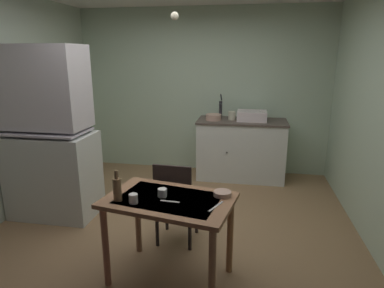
{
  "coord_description": "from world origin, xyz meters",
  "views": [
    {
      "loc": [
        0.78,
        -3.24,
        1.9
      ],
      "look_at": [
        0.2,
        0.06,
        0.99
      ],
      "focal_mm": 30.89,
      "sensor_mm": 36.0,
      "label": 1
    }
  ],
  "objects_px": {
    "mixing_bowl_counter": "(214,117)",
    "serving_bowl_wide": "(222,194)",
    "dining_table": "(169,211)",
    "glass_bottle": "(117,188)",
    "hutch_cabinet": "(50,140)",
    "sink_basin": "(252,116)",
    "mug_dark": "(162,193)",
    "hand_pump": "(221,108)",
    "chair_far_side": "(176,201)"
  },
  "relations": [
    {
      "from": "chair_far_side",
      "to": "glass_bottle",
      "type": "distance_m",
      "value": 0.84
    },
    {
      "from": "mug_dark",
      "to": "glass_bottle",
      "type": "relative_size",
      "value": 0.29
    },
    {
      "from": "hutch_cabinet",
      "to": "sink_basin",
      "type": "xyz_separation_m",
      "value": [
        2.32,
        1.64,
        0.06
      ]
    },
    {
      "from": "dining_table",
      "to": "glass_bottle",
      "type": "height_order",
      "value": "glass_bottle"
    },
    {
      "from": "serving_bowl_wide",
      "to": "glass_bottle",
      "type": "height_order",
      "value": "glass_bottle"
    },
    {
      "from": "hand_pump",
      "to": "glass_bottle",
      "type": "height_order",
      "value": "hand_pump"
    },
    {
      "from": "mixing_bowl_counter",
      "to": "dining_table",
      "type": "bearing_deg",
      "value": -91.8
    },
    {
      "from": "mixing_bowl_counter",
      "to": "serving_bowl_wide",
      "type": "distance_m",
      "value": 2.45
    },
    {
      "from": "serving_bowl_wide",
      "to": "glass_bottle",
      "type": "bearing_deg",
      "value": -164.13
    },
    {
      "from": "sink_basin",
      "to": "dining_table",
      "type": "xyz_separation_m",
      "value": [
        -0.66,
        -2.6,
        -0.37
      ]
    },
    {
      "from": "sink_basin",
      "to": "mug_dark",
      "type": "height_order",
      "value": "sink_basin"
    },
    {
      "from": "sink_basin",
      "to": "glass_bottle",
      "type": "distance_m",
      "value": 2.91
    },
    {
      "from": "hand_pump",
      "to": "serving_bowl_wide",
      "type": "height_order",
      "value": "hand_pump"
    },
    {
      "from": "chair_far_side",
      "to": "glass_bottle",
      "type": "xyz_separation_m",
      "value": [
        -0.32,
        -0.67,
        0.39
      ]
    },
    {
      "from": "chair_far_side",
      "to": "serving_bowl_wide",
      "type": "xyz_separation_m",
      "value": [
        0.5,
        -0.44,
        0.31
      ]
    },
    {
      "from": "chair_far_side",
      "to": "serving_bowl_wide",
      "type": "distance_m",
      "value": 0.73
    },
    {
      "from": "sink_basin",
      "to": "mixing_bowl_counter",
      "type": "relative_size",
      "value": 1.82
    },
    {
      "from": "glass_bottle",
      "to": "mixing_bowl_counter",
      "type": "bearing_deg",
      "value": 79.81
    },
    {
      "from": "sink_basin",
      "to": "mug_dark",
      "type": "xyz_separation_m",
      "value": [
        -0.72,
        -2.57,
        -0.21
      ]
    },
    {
      "from": "hand_pump",
      "to": "mug_dark",
      "type": "bearing_deg",
      "value": -95.17
    },
    {
      "from": "mixing_bowl_counter",
      "to": "serving_bowl_wide",
      "type": "relative_size",
      "value": 1.63
    },
    {
      "from": "mixing_bowl_counter",
      "to": "hand_pump",
      "type": "bearing_deg",
      "value": 44.86
    },
    {
      "from": "hutch_cabinet",
      "to": "dining_table",
      "type": "distance_m",
      "value": 1.94
    },
    {
      "from": "hand_pump",
      "to": "mixing_bowl_counter",
      "type": "distance_m",
      "value": 0.18
    },
    {
      "from": "sink_basin",
      "to": "hand_pump",
      "type": "xyz_separation_m",
      "value": [
        -0.48,
        0.05,
        0.09
      ]
    },
    {
      "from": "chair_far_side",
      "to": "hutch_cabinet",
      "type": "bearing_deg",
      "value": 166.09
    },
    {
      "from": "chair_far_side",
      "to": "serving_bowl_wide",
      "type": "relative_size",
      "value": 5.94
    },
    {
      "from": "hand_pump",
      "to": "sink_basin",
      "type": "bearing_deg",
      "value": -5.36
    },
    {
      "from": "hutch_cabinet",
      "to": "serving_bowl_wide",
      "type": "height_order",
      "value": "hutch_cabinet"
    },
    {
      "from": "mixing_bowl_counter",
      "to": "serving_bowl_wide",
      "type": "height_order",
      "value": "mixing_bowl_counter"
    },
    {
      "from": "mug_dark",
      "to": "chair_far_side",
      "type": "bearing_deg",
      "value": 91.34
    },
    {
      "from": "sink_basin",
      "to": "mixing_bowl_counter",
      "type": "height_order",
      "value": "sink_basin"
    },
    {
      "from": "mixing_bowl_counter",
      "to": "serving_bowl_wide",
      "type": "xyz_separation_m",
      "value": [
        0.35,
        -2.42,
        -0.2
      ]
    },
    {
      "from": "hutch_cabinet",
      "to": "dining_table",
      "type": "xyz_separation_m",
      "value": [
        1.66,
        -0.95,
        -0.3
      ]
    },
    {
      "from": "hutch_cabinet",
      "to": "mug_dark",
      "type": "relative_size",
      "value": 26.58
    },
    {
      "from": "chair_far_side",
      "to": "mug_dark",
      "type": "relative_size",
      "value": 11.71
    },
    {
      "from": "hutch_cabinet",
      "to": "mug_dark",
      "type": "height_order",
      "value": "hutch_cabinet"
    },
    {
      "from": "mug_dark",
      "to": "hand_pump",
      "type": "bearing_deg",
      "value": 84.83
    },
    {
      "from": "hand_pump",
      "to": "mug_dark",
      "type": "distance_m",
      "value": 2.64
    },
    {
      "from": "sink_basin",
      "to": "mug_dark",
      "type": "bearing_deg",
      "value": -105.62
    },
    {
      "from": "hand_pump",
      "to": "dining_table",
      "type": "distance_m",
      "value": 2.69
    },
    {
      "from": "hutch_cabinet",
      "to": "chair_far_side",
      "type": "distance_m",
      "value": 1.7
    },
    {
      "from": "chair_far_side",
      "to": "hand_pump",
      "type": "bearing_deg",
      "value": 83.17
    },
    {
      "from": "sink_basin",
      "to": "chair_far_side",
      "type": "height_order",
      "value": "sink_basin"
    },
    {
      "from": "dining_table",
      "to": "mug_dark",
      "type": "height_order",
      "value": "mug_dark"
    },
    {
      "from": "hand_pump",
      "to": "serving_bowl_wide",
      "type": "relative_size",
      "value": 2.62
    },
    {
      "from": "mixing_bowl_counter",
      "to": "dining_table",
      "type": "relative_size",
      "value": 0.21
    },
    {
      "from": "hutch_cabinet",
      "to": "mixing_bowl_counter",
      "type": "bearing_deg",
      "value": 42.51
    },
    {
      "from": "hutch_cabinet",
      "to": "glass_bottle",
      "type": "distance_m",
      "value": 1.65
    },
    {
      "from": "dining_table",
      "to": "chair_far_side",
      "type": "relative_size",
      "value": 1.29
    }
  ]
}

